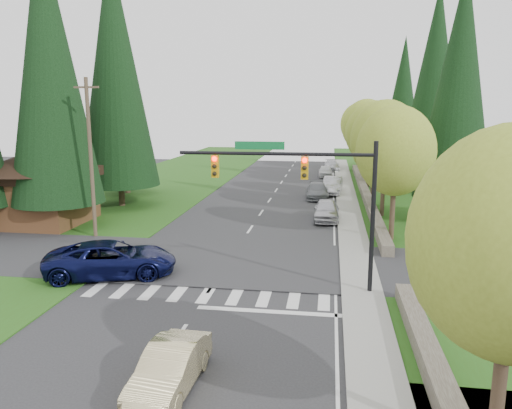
% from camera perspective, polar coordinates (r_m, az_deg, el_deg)
% --- Properties ---
extents(ground, '(120.00, 120.00, 0.00)m').
position_cam_1_polar(ground, '(19.78, -8.05, -13.55)').
color(ground, '#28282B').
rests_on(ground, ground).
extents(grass_east, '(14.00, 110.00, 0.06)m').
position_cam_1_polar(grass_east, '(38.86, 19.73, -1.74)').
color(grass_east, '#285216').
rests_on(grass_east, ground).
extents(grass_west, '(14.00, 110.00, 0.06)m').
position_cam_1_polar(grass_west, '(42.25, -17.35, -0.61)').
color(grass_west, '#285216').
rests_on(grass_west, ground).
extents(cross_street, '(120.00, 8.00, 0.10)m').
position_cam_1_polar(cross_street, '(27.03, -3.23, -6.63)').
color(cross_street, '#28282B').
rests_on(cross_street, ground).
extents(sidewalk_east, '(1.80, 80.00, 0.13)m').
position_cam_1_polar(sidewalk_east, '(40.07, 10.61, -0.85)').
color(sidewalk_east, gray).
rests_on(sidewalk_east, ground).
extents(curb_east, '(0.20, 80.00, 0.13)m').
position_cam_1_polar(curb_east, '(40.05, 9.40, -0.82)').
color(curb_east, gray).
rests_on(curb_east, ground).
extents(stone_wall_south, '(0.70, 14.00, 0.70)m').
position_cam_1_polar(stone_wall_south, '(16.56, 19.93, -17.95)').
color(stone_wall_south, '#4C4438').
rests_on(stone_wall_south, ground).
extents(stone_wall_north, '(0.70, 40.00, 0.70)m').
position_cam_1_polar(stone_wall_north, '(47.97, 12.33, 1.37)').
color(stone_wall_north, '#4C4438').
rests_on(stone_wall_north, ground).
extents(traffic_signal, '(8.70, 0.37, 6.80)m').
position_cam_1_polar(traffic_signal, '(21.96, 6.00, 2.57)').
color(traffic_signal, black).
rests_on(traffic_signal, ground).
extents(brown_building, '(8.40, 8.40, 5.40)m').
position_cam_1_polar(brown_building, '(38.40, -23.53, 2.56)').
color(brown_building, '#4C2D19').
rests_on(brown_building, ground).
extents(utility_pole, '(1.60, 0.24, 10.00)m').
position_cam_1_polar(utility_pole, '(32.88, -18.37, 5.16)').
color(utility_pole, '#473828').
rests_on(utility_pole, ground).
extents(decid_tree_0, '(4.80, 4.80, 8.37)m').
position_cam_1_polar(decid_tree_0, '(31.56, 15.66, 5.91)').
color(decid_tree_0, '#38281C').
rests_on(decid_tree_0, ground).
extents(decid_tree_1, '(5.20, 5.20, 8.80)m').
position_cam_1_polar(decid_tree_1, '(38.49, 14.56, 7.12)').
color(decid_tree_1, '#38281C').
rests_on(decid_tree_1, ground).
extents(decid_tree_2, '(5.00, 5.00, 8.82)m').
position_cam_1_polar(decid_tree_2, '(45.42, 13.42, 7.89)').
color(decid_tree_2, '#38281C').
rests_on(decid_tree_2, ground).
extents(decid_tree_3, '(5.00, 5.00, 8.55)m').
position_cam_1_polar(decid_tree_3, '(52.41, 12.88, 8.00)').
color(decid_tree_3, '#38281C').
rests_on(decid_tree_3, ground).
extents(decid_tree_4, '(5.40, 5.40, 9.18)m').
position_cam_1_polar(decid_tree_4, '(59.38, 12.50, 8.73)').
color(decid_tree_4, '#38281C').
rests_on(decid_tree_4, ground).
extents(decid_tree_5, '(4.80, 4.80, 8.30)m').
position_cam_1_polar(decid_tree_5, '(66.37, 11.90, 8.51)').
color(decid_tree_5, '#38281C').
rests_on(decid_tree_5, ground).
extents(decid_tree_6, '(5.20, 5.20, 8.86)m').
position_cam_1_polar(decid_tree_6, '(73.35, 11.68, 9.00)').
color(decid_tree_6, '#38281C').
rests_on(decid_tree_6, ground).
extents(conifer_w_a, '(6.12, 6.12, 19.80)m').
position_cam_1_polar(conifer_w_a, '(36.26, -22.57, 14.33)').
color(conifer_w_a, '#38281C').
rests_on(conifer_w_a, ground).
extents(conifer_w_b, '(5.44, 5.44, 17.80)m').
position_cam_1_polar(conifer_w_b, '(41.17, -23.23, 12.40)').
color(conifer_w_b, '#38281C').
rests_on(conifer_w_b, ground).
extents(conifer_w_c, '(6.46, 6.46, 20.80)m').
position_cam_1_polar(conifer_w_c, '(42.96, -15.81, 14.78)').
color(conifer_w_c, '#38281C').
rests_on(conifer_w_c, ground).
extents(conifer_w_e, '(5.78, 5.78, 18.80)m').
position_cam_1_polar(conifer_w_e, '(49.19, -15.01, 13.12)').
color(conifer_w_e, '#38281C').
rests_on(conifer_w_e, ground).
extents(conifer_e_a, '(5.44, 5.44, 17.80)m').
position_cam_1_polar(conifer_e_a, '(38.24, 22.21, 12.64)').
color(conifer_e_a, '#38281C').
rests_on(conifer_e_a, ground).
extents(conifer_e_b, '(6.12, 6.12, 19.80)m').
position_cam_1_polar(conifer_e_b, '(52.18, 19.75, 13.27)').
color(conifer_e_b, '#38281C').
rests_on(conifer_e_b, ground).
extents(conifer_e_c, '(5.10, 5.10, 16.80)m').
position_cam_1_polar(conifer_e_c, '(65.79, 16.43, 11.56)').
color(conifer_e_c, '#38281C').
rests_on(conifer_e_c, ground).
extents(sedan_champagne, '(1.61, 4.14, 1.34)m').
position_cam_1_polar(sedan_champagne, '(15.61, -9.83, -17.96)').
color(sedan_champagne, beige).
rests_on(sedan_champagne, ground).
extents(suv_navy, '(6.84, 4.67, 1.74)m').
position_cam_1_polar(suv_navy, '(25.64, -16.21, -6.02)').
color(suv_navy, '#0B0E37').
rests_on(suv_navy, ground).
extents(parked_car_a, '(1.81, 4.51, 1.54)m').
position_cam_1_polar(parked_car_a, '(37.01, 8.07, -0.64)').
color(parked_car_a, silver).
rests_on(parked_car_a, ground).
extents(parked_car_b, '(2.18, 4.90, 1.40)m').
position_cam_1_polar(parked_car_b, '(45.93, 7.01, 1.57)').
color(parked_car_b, slate).
rests_on(parked_car_b, ground).
extents(parked_car_c, '(2.06, 4.95, 1.59)m').
position_cam_1_polar(parked_car_c, '(48.55, 8.72, 2.15)').
color(parked_car_c, '#AFAFB4').
rests_on(parked_car_c, ground).
extents(parked_car_d, '(1.69, 4.03, 1.36)m').
position_cam_1_polar(parked_car_d, '(60.31, 7.95, 3.78)').
color(parked_car_d, silver).
rests_on(parked_car_d, ground).
extents(parked_car_e, '(2.11, 4.74, 1.35)m').
position_cam_1_polar(parked_car_e, '(66.57, 8.64, 4.44)').
color(parked_car_e, '#B7B8BC').
rests_on(parked_car_e, ground).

